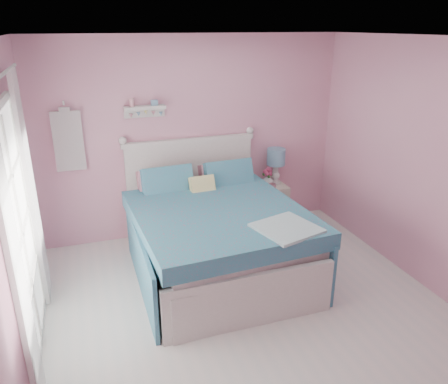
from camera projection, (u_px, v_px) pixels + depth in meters
floor at (257, 324)px, 4.21m from camera, size 4.50×4.50×0.00m
room_shell at (263, 167)px, 3.64m from camera, size 4.50×4.50×4.50m
bed at (215, 235)px, 5.02m from camera, size 1.88×2.31×1.31m
nightstand at (271, 205)px, 6.20m from camera, size 0.41×0.41×0.59m
table_lamp at (276, 159)px, 6.05m from camera, size 0.25×0.25×0.51m
vase at (268, 180)px, 6.04m from camera, size 0.18×0.18×0.17m
teacup at (272, 187)px, 5.92m from camera, size 0.11×0.11×0.09m
roses at (268, 172)px, 5.99m from camera, size 0.14×0.11×0.12m
wall_shelf at (144, 109)px, 5.33m from camera, size 0.50×0.15×0.25m
hanging_dress at (68, 141)px, 5.17m from camera, size 0.34×0.03×0.72m
french_door at (21, 236)px, 3.58m from camera, size 0.04×1.32×2.16m
curtain_near at (16, 268)px, 2.90m from camera, size 0.04×0.40×2.32m
curtain_far at (32, 192)px, 4.22m from camera, size 0.04×0.40×2.32m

